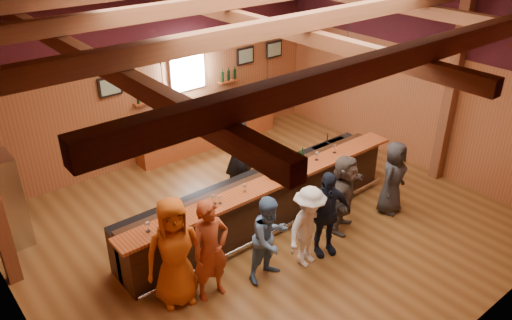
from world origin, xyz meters
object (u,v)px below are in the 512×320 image
at_px(customer_navy, 325,214).
at_px(customer_dark, 393,178).
at_px(back_bar_cabinet, 209,129).
at_px(customer_denim, 270,239).
at_px(customer_white, 309,227).
at_px(bartender, 238,157).
at_px(customer_redvest, 211,250).
at_px(customer_orange, 175,252).
at_px(customer_brown, 344,194).
at_px(bar_counter, 261,200).
at_px(stainless_fridge, 1,203).
at_px(bottle_a, 289,162).
at_px(ice_bucket, 275,172).

height_order(customer_navy, customer_dark, customer_navy).
bearing_deg(customer_navy, back_bar_cabinet, 99.07).
bearing_deg(customer_navy, customer_denim, -166.16).
distance_m(customer_navy, customer_dark, 2.07).
height_order(customer_white, bartender, bartender).
bearing_deg(customer_redvest, customer_dark, -0.55).
relative_size(customer_orange, customer_brown, 1.18).
relative_size(bar_counter, customer_denim, 4.01).
bearing_deg(customer_orange, bartender, 52.80).
distance_m(stainless_fridge, customer_white, 5.57).
xyz_separation_m(customer_white, bartender, (0.51, 2.66, 0.12)).
relative_size(customer_dark, bottle_a, 4.78).
relative_size(back_bar_cabinet, bartender, 2.25).
height_order(customer_denim, customer_navy, customer_navy).
relative_size(customer_white, ice_bucket, 6.33).
bearing_deg(bottle_a, customer_white, -119.19).
xyz_separation_m(customer_brown, bottle_a, (-0.52, 0.99, 0.44)).
distance_m(customer_orange, bartender, 3.41).
bearing_deg(customer_denim, customer_navy, -8.70).
distance_m(customer_navy, bartender, 2.62).
distance_m(customer_denim, customer_brown, 2.01).
bearing_deg(back_bar_cabinet, bartender, -109.71).
xyz_separation_m(customer_white, customer_brown, (1.25, 0.33, 0.03)).
relative_size(customer_dark, bartender, 0.88).
relative_size(stainless_fridge, bottle_a, 5.52).
distance_m(customer_denim, ice_bucket, 1.53).
distance_m(customer_white, customer_dark, 2.52).
xyz_separation_m(customer_redvest, customer_white, (1.76, -0.41, -0.12)).
xyz_separation_m(customer_brown, ice_bucket, (-0.98, 0.89, 0.43)).
height_order(back_bar_cabinet, customer_brown, customer_brown).
bearing_deg(back_bar_cabinet, bar_counter, -108.34).
xyz_separation_m(stainless_fridge, customer_dark, (6.45, -3.80, -0.12)).
distance_m(customer_denim, bottle_a, 1.94).
bearing_deg(customer_denim, customer_brown, 1.74).
xyz_separation_m(ice_bucket, bottle_a, (0.47, 0.11, 0.01)).
bearing_deg(stainless_fridge, customer_orange, -62.91).
relative_size(back_bar_cabinet, customer_orange, 2.11).
bearing_deg(customer_dark, bar_counter, 136.69).
distance_m(customer_white, customer_navy, 0.45).
bearing_deg(customer_dark, customer_denim, 166.50).
bearing_deg(bar_counter, bartender, 74.56).
height_order(stainless_fridge, bottle_a, stainless_fridge).
bearing_deg(ice_bucket, customer_denim, -134.03).
xyz_separation_m(customer_denim, customer_dark, (3.26, -0.02, -0.01)).
xyz_separation_m(customer_orange, customer_dark, (4.77, -0.52, -0.17)).
bearing_deg(customer_redvest, bar_counter, 32.23).
bearing_deg(back_bar_cabinet, customer_navy, -100.39).
bearing_deg(back_bar_cabinet, customer_white, -105.10).
distance_m(customer_orange, bottle_a, 3.08).
height_order(bar_counter, stainless_fridge, stainless_fridge).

